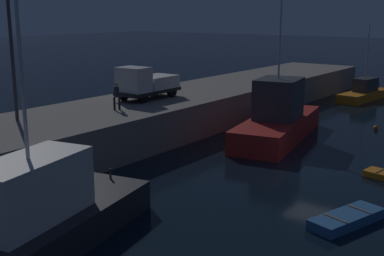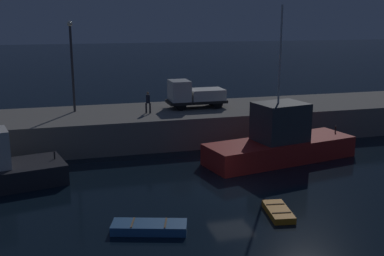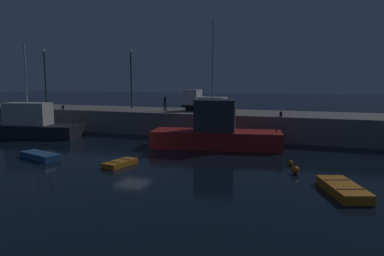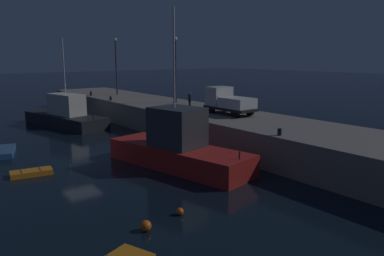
# 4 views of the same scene
# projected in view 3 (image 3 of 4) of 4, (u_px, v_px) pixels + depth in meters

# --- Properties ---
(ground_plane) EXTENTS (320.00, 320.00, 0.00)m
(ground_plane) POSITION_uv_depth(u_px,v_px,m) (132.00, 154.00, 28.92)
(ground_plane) COLOR black
(pier_quay) EXTENTS (67.47, 8.19, 2.53)m
(pier_quay) POSITION_uv_depth(u_px,v_px,m) (190.00, 122.00, 41.20)
(pier_quay) COLOR gray
(pier_quay) RESTS_ON ground
(fishing_trawler_red) EXTENTS (11.85, 5.56, 11.11)m
(fishing_trawler_red) POSITION_uv_depth(u_px,v_px,m) (216.00, 132.00, 31.51)
(fishing_trawler_red) COLOR red
(fishing_trawler_red) RESTS_ON ground
(fishing_boat_blue) EXTENTS (12.40, 6.05, 9.76)m
(fishing_boat_blue) POSITION_uv_depth(u_px,v_px,m) (26.00, 125.00, 38.13)
(fishing_boat_blue) COLOR #232328
(fishing_boat_blue) RESTS_ON ground
(dinghy_orange_near) EXTENTS (3.91, 2.29, 0.49)m
(dinghy_orange_near) POSITION_uv_depth(u_px,v_px,m) (40.00, 156.00, 27.15)
(dinghy_orange_near) COLOR #2D6099
(dinghy_orange_near) RESTS_ON ground
(rowboat_white_mid) EXTENTS (2.80, 4.15, 0.52)m
(rowboat_white_mid) POSITION_uv_depth(u_px,v_px,m) (343.00, 189.00, 18.62)
(rowboat_white_mid) COLOR orange
(rowboat_white_mid) RESTS_ON ground
(dinghy_red_small) EXTENTS (1.53, 2.77, 0.38)m
(dinghy_red_small) POSITION_uv_depth(u_px,v_px,m) (120.00, 163.00, 24.87)
(dinghy_red_small) COLOR orange
(dinghy_red_small) RESTS_ON ground
(mooring_buoy_near) EXTENTS (0.38, 0.38, 0.38)m
(mooring_buoy_near) POSITION_uv_depth(u_px,v_px,m) (290.00, 163.00, 24.84)
(mooring_buoy_near) COLOR orange
(mooring_buoy_near) RESTS_ON ground
(mooring_buoy_mid) EXTENTS (0.51, 0.51, 0.51)m
(mooring_buoy_mid) POSITION_uv_depth(u_px,v_px,m) (295.00, 170.00, 22.56)
(mooring_buoy_mid) COLOR orange
(mooring_buoy_mid) RESTS_ON ground
(lamp_post_west) EXTENTS (0.44, 0.44, 7.73)m
(lamp_post_west) POSITION_uv_depth(u_px,v_px,m) (45.00, 73.00, 48.12)
(lamp_post_west) COLOR #38383D
(lamp_post_west) RESTS_ON pier_quay
(lamp_post_east) EXTENTS (0.44, 0.44, 7.43)m
(lamp_post_east) POSITION_uv_depth(u_px,v_px,m) (131.00, 74.00, 44.84)
(lamp_post_east) COLOR #38383D
(lamp_post_east) RESTS_ON pier_quay
(utility_truck) EXTENTS (5.12, 2.23, 2.46)m
(utility_truck) POSITION_uv_depth(u_px,v_px,m) (203.00, 101.00, 40.71)
(utility_truck) COLOR black
(utility_truck) RESTS_ON pier_quay
(dockworker) EXTENTS (0.44, 0.44, 1.78)m
(dockworker) POSITION_uv_depth(u_px,v_px,m) (165.00, 102.00, 41.02)
(dockworker) COLOR black
(dockworker) RESTS_ON pier_quay
(bollard_west) EXTENTS (0.28, 0.28, 0.48)m
(bollard_west) POSITION_uv_depth(u_px,v_px,m) (63.00, 108.00, 42.95)
(bollard_west) COLOR black
(bollard_west) RESTS_ON pier_quay
(bollard_central) EXTENTS (0.28, 0.28, 0.60)m
(bollard_central) POSITION_uv_depth(u_px,v_px,m) (22.00, 106.00, 45.58)
(bollard_central) COLOR black
(bollard_central) RESTS_ON pier_quay
(bollard_east) EXTENTS (0.28, 0.28, 0.48)m
(bollard_east) POSITION_uv_depth(u_px,v_px,m) (281.00, 114.00, 34.11)
(bollard_east) COLOR black
(bollard_east) RESTS_ON pier_quay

